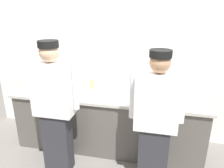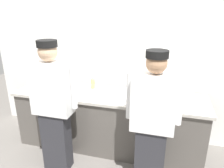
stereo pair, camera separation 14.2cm
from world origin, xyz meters
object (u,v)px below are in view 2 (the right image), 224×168
(ramekin_red_sauce, at_px, (89,92))
(ramekin_orange_sauce, at_px, (108,95))
(mixing_bowl_steel, at_px, (184,99))
(squeeze_bottle_secondary, at_px, (53,89))
(chef_center, at_px, (152,121))
(deli_cup, at_px, (100,88))
(ramekin_yellow_sauce, at_px, (31,89))
(squeeze_bottle_primary, at_px, (93,83))
(sheet_tray, at_px, (137,97))
(ramekin_green_sauce, at_px, (78,90))
(plate_stack_front, at_px, (67,86))
(chef_near_left, at_px, (53,105))

(ramekin_red_sauce, height_order, ramekin_orange_sauce, ramekin_orange_sauce)
(mixing_bowl_steel, bearing_deg, squeeze_bottle_secondary, -173.58)
(chef_center, distance_m, deli_cup, 1.13)
(squeeze_bottle_secondary, height_order, ramekin_red_sauce, squeeze_bottle_secondary)
(squeeze_bottle_secondary, height_order, ramekin_yellow_sauce, squeeze_bottle_secondary)
(squeeze_bottle_primary, bearing_deg, ramekin_orange_sauce, -38.37)
(chef_center, bearing_deg, sheet_tray, 113.10)
(ramekin_red_sauce, distance_m, ramekin_yellow_sauce, 0.90)
(chef_center, xyz_separation_m, ramekin_green_sauce, (-1.17, 0.64, 0.01))
(mixing_bowl_steel, relative_size, deli_cup, 3.64)
(chef_center, height_order, plate_stack_front, chef_center)
(mixing_bowl_steel, height_order, squeeze_bottle_primary, squeeze_bottle_primary)
(squeeze_bottle_secondary, distance_m, ramekin_yellow_sauce, 0.41)
(chef_near_left, xyz_separation_m, chef_center, (1.22, -0.02, -0.03))
(mixing_bowl_steel, bearing_deg, ramekin_orange_sauce, -174.81)
(mixing_bowl_steel, xyz_separation_m, ramekin_green_sauce, (-1.52, -0.00, -0.03))
(chef_center, relative_size, sheet_tray, 3.31)
(squeeze_bottle_secondary, relative_size, ramekin_orange_sauce, 1.94)
(ramekin_yellow_sauce, xyz_separation_m, ramekin_orange_sauce, (1.21, 0.07, 0.00))
(deli_cup, bearing_deg, sheet_tray, -10.39)
(sheet_tray, relative_size, ramekin_red_sauce, 5.41)
(sheet_tray, distance_m, ramekin_red_sauce, 0.70)
(chef_center, bearing_deg, deli_cup, 138.69)
(chef_center, bearing_deg, squeeze_bottle_secondary, 163.31)
(deli_cup, bearing_deg, ramekin_orange_sauce, -45.81)
(chef_center, relative_size, plate_stack_front, 8.68)
(squeeze_bottle_primary, xyz_separation_m, ramekin_orange_sauce, (0.33, -0.26, -0.07))
(ramekin_red_sauce, distance_m, deli_cup, 0.20)
(chef_near_left, xyz_separation_m, ramekin_red_sauce, (0.25, 0.57, -0.02))
(mixing_bowl_steel, height_order, ramekin_red_sauce, mixing_bowl_steel)
(chef_near_left, bearing_deg, mixing_bowl_steel, 21.65)
(chef_near_left, height_order, sheet_tray, chef_near_left)
(ramekin_green_sauce, bearing_deg, sheet_tray, -0.17)
(ramekin_yellow_sauce, bearing_deg, squeeze_bottle_primary, 20.58)
(ramekin_red_sauce, bearing_deg, deli_cup, 51.57)
(ramekin_yellow_sauce, distance_m, ramekin_orange_sauce, 1.21)
(chef_near_left, distance_m, squeeze_bottle_secondary, 0.49)
(chef_near_left, xyz_separation_m, mixing_bowl_steel, (1.58, 0.63, 0.01))
(chef_near_left, xyz_separation_m, ramekin_yellow_sauce, (-0.65, 0.46, -0.03))
(chef_near_left, relative_size, ramekin_yellow_sauce, 15.77)
(ramekin_red_sauce, height_order, ramekin_yellow_sauce, ramekin_red_sauce)
(sheet_tray, relative_size, ramekin_yellow_sauce, 4.63)
(plate_stack_front, relative_size, mixing_bowl_steel, 0.54)
(chef_near_left, xyz_separation_m, ramekin_orange_sauce, (0.56, 0.53, -0.02))
(chef_center, height_order, sheet_tray, chef_center)
(mixing_bowl_steel, distance_m, squeeze_bottle_secondary, 1.84)
(squeeze_bottle_primary, bearing_deg, mixing_bowl_steel, -7.06)
(sheet_tray, bearing_deg, chef_center, -66.90)
(squeeze_bottle_primary, relative_size, ramekin_red_sauce, 2.01)
(ramekin_yellow_sauce, height_order, deli_cup, deli_cup)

